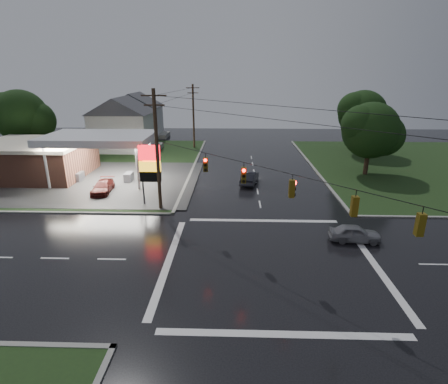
{
  "coord_description": "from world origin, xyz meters",
  "views": [
    {
      "loc": [
        -2.52,
        -21.11,
        12.26
      ],
      "look_at": [
        -3.38,
        5.87,
        3.0
      ],
      "focal_mm": 28.0,
      "sensor_mm": 36.0,
      "label": 1
    }
  ],
  "objects_px": {
    "house_far": "(136,115)",
    "tree_ne_near": "(372,131)",
    "utility_pole_nw": "(157,150)",
    "pylon_sign": "(150,165)",
    "car_crossing": "(355,233)",
    "gas_station": "(45,157)",
    "house_near": "(123,123)",
    "car_pump": "(103,187)",
    "car_north": "(249,177)",
    "utility_pole_n": "(193,115)",
    "tree_ne_far": "(363,114)",
    "tree_nw_behind": "(22,116)"
  },
  "relations": [
    {
      "from": "utility_pole_n",
      "to": "car_pump",
      "type": "bearing_deg",
      "value": -106.57
    },
    {
      "from": "house_far",
      "to": "tree_nw_behind",
      "type": "distance_m",
      "value": 21.65
    },
    {
      "from": "gas_station",
      "to": "tree_ne_far",
      "type": "height_order",
      "value": "tree_ne_far"
    },
    {
      "from": "house_near",
      "to": "tree_nw_behind",
      "type": "xyz_separation_m",
      "value": [
        -12.89,
        -6.01,
        1.77
      ]
    },
    {
      "from": "tree_nw_behind",
      "to": "tree_ne_far",
      "type": "distance_m",
      "value": 51.15
    },
    {
      "from": "utility_pole_nw",
      "to": "car_crossing",
      "type": "xyz_separation_m",
      "value": [
        16.2,
        -6.17,
        -5.07
      ]
    },
    {
      "from": "gas_station",
      "to": "house_far",
      "type": "height_order",
      "value": "house_far"
    },
    {
      "from": "car_crossing",
      "to": "car_pump",
      "type": "relative_size",
      "value": 0.86
    },
    {
      "from": "house_far",
      "to": "tree_ne_near",
      "type": "bearing_deg",
      "value": -35.77
    },
    {
      "from": "tree_ne_far",
      "to": "gas_station",
      "type": "bearing_deg",
      "value": -161.54
    },
    {
      "from": "pylon_sign",
      "to": "house_near",
      "type": "xyz_separation_m",
      "value": [
        -10.45,
        25.5,
        0.39
      ]
    },
    {
      "from": "tree_nw_behind",
      "to": "car_north",
      "type": "bearing_deg",
      "value": -20.28
    },
    {
      "from": "utility_pole_nw",
      "to": "car_north",
      "type": "relative_size",
      "value": 2.44
    },
    {
      "from": "house_near",
      "to": "tree_ne_far",
      "type": "xyz_separation_m",
      "value": [
        38.1,
        -2.01,
        1.77
      ]
    },
    {
      "from": "pylon_sign",
      "to": "tree_ne_near",
      "type": "distance_m",
      "value": 27.23
    },
    {
      "from": "utility_pole_nw",
      "to": "utility_pole_n",
      "type": "bearing_deg",
      "value": 90.0
    },
    {
      "from": "gas_station",
      "to": "car_north",
      "type": "bearing_deg",
      "value": -4.4
    },
    {
      "from": "pylon_sign",
      "to": "utility_pole_n",
      "type": "height_order",
      "value": "utility_pole_n"
    },
    {
      "from": "utility_pole_nw",
      "to": "house_near",
      "type": "height_order",
      "value": "utility_pole_nw"
    },
    {
      "from": "gas_station",
      "to": "tree_ne_near",
      "type": "distance_m",
      "value": 40.0
    },
    {
      "from": "car_pump",
      "to": "house_far",
      "type": "bearing_deg",
      "value": 93.77
    },
    {
      "from": "pylon_sign",
      "to": "car_crossing",
      "type": "relative_size",
      "value": 1.57
    },
    {
      "from": "gas_station",
      "to": "house_near",
      "type": "height_order",
      "value": "house_near"
    },
    {
      "from": "gas_station",
      "to": "house_far",
      "type": "xyz_separation_m",
      "value": [
        3.73,
        28.3,
        1.86
      ]
    },
    {
      "from": "pylon_sign",
      "to": "house_near",
      "type": "height_order",
      "value": "house_near"
    },
    {
      "from": "house_near",
      "to": "car_crossing",
      "type": "xyz_separation_m",
      "value": [
        27.65,
        -32.67,
        -3.75
      ]
    },
    {
      "from": "utility_pole_n",
      "to": "tree_ne_near",
      "type": "height_order",
      "value": "utility_pole_n"
    },
    {
      "from": "tree_ne_far",
      "to": "car_north",
      "type": "height_order",
      "value": "tree_ne_far"
    },
    {
      "from": "utility_pole_nw",
      "to": "tree_ne_far",
      "type": "distance_m",
      "value": 36.2
    },
    {
      "from": "car_pump",
      "to": "pylon_sign",
      "type": "bearing_deg",
      "value": -34.78
    },
    {
      "from": "gas_station",
      "to": "car_pump",
      "type": "xyz_separation_m",
      "value": [
        9.03,
        -5.7,
        -1.9
      ]
    },
    {
      "from": "gas_station",
      "to": "house_far",
      "type": "bearing_deg",
      "value": 82.5
    },
    {
      "from": "utility_pole_n",
      "to": "tree_ne_near",
      "type": "bearing_deg",
      "value": -34.1
    },
    {
      "from": "car_north",
      "to": "pylon_sign",
      "type": "bearing_deg",
      "value": 48.77
    },
    {
      "from": "house_near",
      "to": "car_crossing",
      "type": "bearing_deg",
      "value": -49.76
    },
    {
      "from": "gas_station",
      "to": "pylon_sign",
      "type": "relative_size",
      "value": 4.37
    },
    {
      "from": "utility_pole_n",
      "to": "car_north",
      "type": "bearing_deg",
      "value": -66.71
    },
    {
      "from": "pylon_sign",
      "to": "house_far",
      "type": "xyz_separation_m",
      "value": [
        -11.45,
        37.5,
        0.39
      ]
    },
    {
      "from": "tree_ne_near",
      "to": "car_north",
      "type": "xyz_separation_m",
      "value": [
        -14.94,
        -4.21,
        -4.82
      ]
    },
    {
      "from": "utility_pole_nw",
      "to": "car_crossing",
      "type": "bearing_deg",
      "value": -20.85
    },
    {
      "from": "pylon_sign",
      "to": "car_crossing",
      "type": "distance_m",
      "value": 18.94
    },
    {
      "from": "tree_nw_behind",
      "to": "tree_ne_near",
      "type": "height_order",
      "value": "tree_nw_behind"
    },
    {
      "from": "house_near",
      "to": "utility_pole_n",
      "type": "bearing_deg",
      "value": 9.91
    },
    {
      "from": "house_far",
      "to": "car_north",
      "type": "distance_m",
      "value": 37.06
    },
    {
      "from": "utility_pole_n",
      "to": "car_pump",
      "type": "xyz_separation_m",
      "value": [
        -7.14,
        -24.0,
        -4.83
      ]
    },
    {
      "from": "gas_station",
      "to": "house_near",
      "type": "distance_m",
      "value": 17.07
    },
    {
      "from": "utility_pole_nw",
      "to": "tree_nw_behind",
      "type": "distance_m",
      "value": 31.82
    },
    {
      "from": "utility_pole_nw",
      "to": "house_far",
      "type": "bearing_deg",
      "value": 107.92
    },
    {
      "from": "house_far",
      "to": "car_pump",
      "type": "relative_size",
      "value": 2.5
    },
    {
      "from": "house_far",
      "to": "car_crossing",
      "type": "height_order",
      "value": "house_far"
    }
  ]
}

